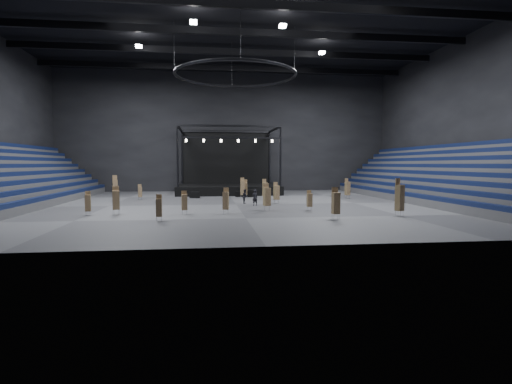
{
  "coord_description": "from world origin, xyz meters",
  "views": [
    {
      "loc": [
        -2.9,
        -40.46,
        4.11
      ],
      "look_at": [
        1.81,
        -2.0,
        1.4
      ],
      "focal_mm": 28.0,
      "sensor_mm": 36.0,
      "label": 1
    }
  ],
  "objects": [
    {
      "name": "chair_stack_7",
      "position": [
        6.07,
        -6.17,
        0.97
      ],
      "size": [
        0.45,
        0.45,
        1.81
      ],
      "rotation": [
        0.0,
        0.0,
        0.07
      ],
      "color": "silver",
      "rests_on": "floor"
    },
    {
      "name": "chair_stack_0",
      "position": [
        1.73,
        8.01,
        1.16
      ],
      "size": [
        0.51,
        0.51,
        2.24
      ],
      "rotation": [
        0.0,
        0.0,
        -0.2
      ],
      "color": "silver",
      "rests_on": "floor"
    },
    {
      "name": "roof_girders",
      "position": [
        0.0,
        -0.0,
        17.2
      ],
      "size": [
        49.0,
        30.35,
        0.7
      ],
      "color": "black",
      "rests_on": "ceiling"
    },
    {
      "name": "chair_stack_8",
      "position": [
        -12.4,
        -7.3,
        1.04
      ],
      "size": [
        0.47,
        0.47,
        1.97
      ],
      "rotation": [
        0.0,
        0.0,
        0.14
      ],
      "color": "silver",
      "rests_on": "floor"
    },
    {
      "name": "flight_case_left",
      "position": [
        -4.43,
        8.31,
        0.39
      ],
      "size": [
        1.29,
        0.97,
        0.77
      ],
      "primitive_type": "cube",
      "rotation": [
        0.0,
        0.0,
        -0.38
      ],
      "color": "black",
      "rests_on": "floor"
    },
    {
      "name": "floodlights",
      "position": [
        0.0,
        -4.0,
        16.6
      ],
      "size": [
        28.6,
        16.6,
        0.25
      ],
      "color": "white",
      "rests_on": "roof_girders"
    },
    {
      "name": "chair_stack_11",
      "position": [
        -1.4,
        -7.69,
        1.15
      ],
      "size": [
        0.56,
        0.56,
        2.18
      ],
      "rotation": [
        0.0,
        0.0,
        -0.24
      ],
      "color": "silver",
      "rests_on": "floor"
    },
    {
      "name": "man_center",
      "position": [
        1.8,
        -1.2,
        0.8
      ],
      "size": [
        0.69,
        0.57,
        1.61
      ],
      "primitive_type": "imported",
      "rotation": [
        0.0,
        0.0,
        3.52
      ],
      "color": "black",
      "rests_on": "floor"
    },
    {
      "name": "chair_stack_5",
      "position": [
        3.74,
        5.2,
        1.25
      ],
      "size": [
        0.61,
        0.61,
        2.4
      ],
      "rotation": [
        0.0,
        0.0,
        0.28
      ],
      "color": "silver",
      "rests_on": "floor"
    },
    {
      "name": "chair_stack_13",
      "position": [
        12.14,
        -10.76,
        1.52
      ],
      "size": [
        0.7,
        0.7,
        3.0
      ],
      "rotation": [
        0.0,
        0.0,
        0.41
      ],
      "color": "silver",
      "rests_on": "floor"
    },
    {
      "name": "wall_right",
      "position": [
        25.0,
        0.0,
        9.0
      ],
      "size": [
        0.2,
        42.0,
        18.0
      ],
      "primitive_type": "cube",
      "color": "black",
      "rests_on": "ground"
    },
    {
      "name": "chair_stack_15",
      "position": [
        6.55,
        -11.99,
        1.26
      ],
      "size": [
        0.55,
        0.55,
        2.41
      ],
      "rotation": [
        0.0,
        0.0,
        0.07
      ],
      "color": "silver",
      "rests_on": "floor"
    },
    {
      "name": "truss_ring",
      "position": [
        -0.0,
        0.0,
        13.0
      ],
      "size": [
        12.3,
        12.3,
        5.15
      ],
      "color": "black",
      "rests_on": "ceiling"
    },
    {
      "name": "chair_stack_10",
      "position": [
        -4.77,
        -7.56,
        1.04
      ],
      "size": [
        0.51,
        0.51,
        1.94
      ],
      "rotation": [
        0.0,
        0.0,
        0.17
      ],
      "color": "silver",
      "rests_on": "floor"
    },
    {
      "name": "chair_stack_6",
      "position": [
        -10.24,
        -7.24,
        1.25
      ],
      "size": [
        0.65,
        0.65,
        2.34
      ],
      "rotation": [
        0.0,
        0.0,
        0.25
      ],
      "color": "silver",
      "rests_on": "floor"
    },
    {
      "name": "flight_case_mid",
      "position": [
        1.12,
        9.45,
        0.35
      ],
      "size": [
        1.12,
        0.72,
        0.69
      ],
      "primitive_type": "cube",
      "rotation": [
        0.0,
        0.0,
        -0.2
      ],
      "color": "black",
      "rests_on": "floor"
    },
    {
      "name": "crew_member",
      "position": [
        1.04,
        0.98,
        0.75
      ],
      "size": [
        0.63,
        0.77,
        1.49
      ],
      "primitive_type": "imported",
      "rotation": [
        0.0,
        0.0,
        1.48
      ],
      "color": "black",
      "rests_on": "floor"
    },
    {
      "name": "stage",
      "position": [
        0.0,
        16.24,
        1.45
      ],
      "size": [
        14.0,
        10.0,
        9.2
      ],
      "color": "black",
      "rests_on": "floor"
    },
    {
      "name": "chair_stack_1",
      "position": [
        -10.59,
        6.51,
        0.97
      ],
      "size": [
        0.52,
        0.52,
        1.81
      ],
      "rotation": [
        0.0,
        0.0,
        0.31
      ],
      "color": "silver",
      "rests_on": "floor"
    },
    {
      "name": "chair_stack_9",
      "position": [
        13.7,
        5.3,
        1.26
      ],
      "size": [
        0.62,
        0.62,
        2.41
      ],
      "rotation": [
        0.0,
        0.0,
        0.31
      ],
      "color": "silver",
      "rests_on": "floor"
    },
    {
      "name": "chair_stack_3",
      "position": [
        -13.04,
        5.14,
        1.47
      ],
      "size": [
        0.63,
        0.63,
        2.89
      ],
      "rotation": [
        0.0,
        0.0,
        0.28
      ],
      "color": "silver",
      "rests_on": "floor"
    },
    {
      "name": "chair_stack_14",
      "position": [
        4.28,
        0.55,
        1.18
      ],
      "size": [
        0.64,
        0.64,
        2.24
      ],
      "rotation": [
        0.0,
        0.0,
        0.38
      ],
      "color": "silver",
      "rests_on": "floor"
    },
    {
      "name": "chair_stack_4",
      "position": [
        2.31,
        -5.8,
        1.28
      ],
      "size": [
        0.67,
        0.67,
        2.41
      ],
      "rotation": [
        0.0,
        0.0,
        0.29
      ],
      "color": "silver",
      "rests_on": "floor"
    },
    {
      "name": "wall_back",
      "position": [
        0.0,
        21.0,
        9.0
      ],
      "size": [
        50.0,
        0.2,
        18.0
      ],
      "primitive_type": "cube",
      "color": "black",
      "rests_on": "ground"
    },
    {
      "name": "chair_stack_2",
      "position": [
        -6.37,
        -11.28,
        1.02
      ],
      "size": [
        0.43,
        0.43,
        1.94
      ],
      "rotation": [
        0.0,
        0.0,
        0.04
      ],
      "color": "silver",
      "rests_on": "floor"
    },
    {
      "name": "flight_case_right",
      "position": [
        2.52,
        8.98,
        0.45
      ],
      "size": [
        1.42,
        0.85,
        0.89
      ],
      "primitive_type": "cube",
      "rotation": [
        0.0,
        0.0,
        -0.14
      ],
      "color": "black",
      "rests_on": "floor"
    },
    {
      "name": "bleachers_right",
      "position": [
        22.94,
        0.0,
        1.73
      ],
      "size": [
        7.2,
        40.0,
        6.4
      ],
      "color": "#4B4B4E",
      "rests_on": "floor"
    },
    {
      "name": "wall_front",
      "position": [
        0.0,
        -21.0,
        9.0
      ],
      "size": [
        50.0,
        0.2,
        18.0
      ],
      "primitive_type": "cube",
      "color": "black",
      "rests_on": "ground"
    },
    {
      "name": "ceiling",
      "position": [
        0.0,
        0.0,
        18.0
      ],
      "size": [
        50.0,
        42.0,
        0.2
      ],
      "primitive_type": "cube",
      "color": "black",
      "rests_on": "wall_back"
    },
    {
      "name": "floor",
      "position": [
        0.0,
        0.0,
        0.0
      ],
      "size": [
        50.0,
        50.0,
        0.0
      ],
      "primitive_type": "plane",
      "color": "#545457",
      "rests_on": "ground"
    },
    {
      "name": "chair_stack_12",
      "position": [
        1.33,
        7.58,
        1.28
      ],
      "size": [
        0.49,
        0.49,
        2.49
      ],
      "rotation": [
        0.0,
        0.0,
        0.03
      ],
      "color": "silver",
      "rests_on": "floor"
    }
  ]
}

